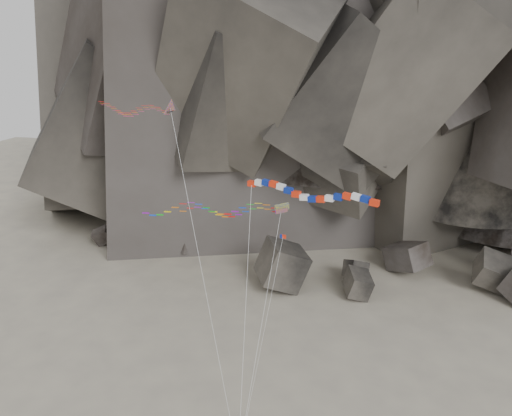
% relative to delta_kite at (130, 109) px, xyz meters
% --- Properties ---
extents(ground, '(260.00, 260.00, 0.00)m').
position_rel_delta_kite_xyz_m(ground, '(11.70, -3.46, -30.95)').
color(ground, '#A09881').
rests_on(ground, ground).
extents(headland, '(110.00, 70.00, 84.00)m').
position_rel_delta_kite_xyz_m(headland, '(11.70, 66.54, 11.05)').
color(headland, '#4E4840').
rests_on(headland, ground).
extents(boulder_field, '(81.42, 18.78, 8.61)m').
position_rel_delta_kite_xyz_m(boulder_field, '(29.74, 30.37, -28.39)').
color(boulder_field, '#47423F').
rests_on(boulder_field, ground).
extents(delta_kite, '(17.98, 11.94, 30.58)m').
position_rel_delta_kite_xyz_m(delta_kite, '(0.00, 0.00, 0.00)').
color(delta_kite, red).
rests_on(delta_kite, ground).
extents(banner_kite, '(12.29, 10.84, 23.46)m').
position_rel_delta_kite_xyz_m(banner_kite, '(18.19, -2.95, -6.53)').
color(banner_kite, red).
rests_on(banner_kite, ground).
extents(parafoil_kite, '(15.09, 11.99, 20.75)m').
position_rel_delta_kite_xyz_m(parafoil_kite, '(7.91, -0.82, -9.48)').
color(parafoil_kite, '#ECEF0D').
rests_on(parafoil_kite, ground).
extents(pennant_kite, '(2.49, 8.40, 18.75)m').
position_rel_delta_kite_xyz_m(pennant_kite, '(15.56, -4.71, -14.32)').
color(pennant_kite, red).
rests_on(pennant_kite, ground).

